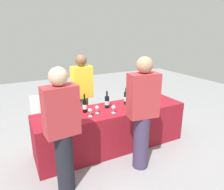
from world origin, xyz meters
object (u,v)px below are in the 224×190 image
Objects in this scene: wine_bottle_2 at (107,102)px; wine_bottle_3 at (126,98)px; wine_bottle_0 at (71,108)px; menu_board at (46,116)px; wine_glass_1 at (97,108)px; guest_0 at (62,128)px; wine_bottle_5 at (152,94)px; wine_glass_0 at (90,111)px; guest_1 at (142,111)px; wine_bottle_4 at (145,94)px; wine_bottle_1 at (85,106)px; server_pouring at (82,93)px; wine_glass_2 at (113,108)px.

wine_bottle_3 reaches higher than wine_bottle_2.
menu_board is at bearing 107.90° from wine_bottle_0.
wine_bottle_0 is 0.42m from wine_glass_1.
wine_bottle_5 is at bearing 16.72° from guest_0.
wine_bottle_3 reaches higher than wine_bottle_5.
guest_1 is at bearing -44.52° from wine_glass_0.
wine_bottle_0 is at bearing 133.52° from wine_glass_0.
wine_glass_0 is at bearing -166.94° from wine_bottle_4.
wine_glass_1 is 0.15× the size of menu_board.
guest_1 is at bearing -104.13° from wine_bottle_3.
wine_bottle_1 is (0.22, -0.05, 0.01)m from wine_bottle_0.
guest_0 reaches higher than wine_glass_1.
wine_bottle_1 reaches higher than wine_bottle_2.
wine_bottle_5 is at bearing -13.52° from wine_bottle_4.
wine_bottle_2 is 2.25× the size of wine_glass_0.
wine_bottle_2 is at bearing -178.08° from wine_bottle_5.
wine_bottle_3 is 0.20× the size of server_pouring.
wine_bottle_1 is at bearing 94.06° from wine_glass_0.
wine_glass_0 is at bearing -46.48° from wine_bottle_0.
guest_0 is 1.94× the size of menu_board.
menu_board is at bearing 156.25° from wine_bottle_5.
guest_1 reaches higher than server_pouring.
wine_glass_0 is 0.81m from server_pouring.
wine_bottle_0 is 0.23m from wine_bottle_1.
menu_board is (-0.91, 0.87, -0.42)m from wine_bottle_2.
wine_glass_1 is at bearing -24.83° from wine_bottle_0.
wine_bottle_0 is 0.97× the size of wine_bottle_4.
guest_0 is (-0.57, -0.53, 0.06)m from wine_glass_0.
wine_bottle_5 is 1.35m from server_pouring.
wine_glass_0 is 1.28m from menu_board.
guest_1 is at bearing -55.94° from wine_glass_1.
guest_1 is at bearing -77.28° from wine_bottle_2.
wine_glass_1 is at bearing 25.37° from wine_glass_0.
wine_bottle_0 is at bearing 168.23° from wine_bottle_1.
wine_bottle_0 is 1.16m from guest_1.
wine_bottle_2 is 0.62m from server_pouring.
guest_0 reaches higher than wine_bottle_4.
guest_0 is at bearing -142.06° from wine_bottle_2.
wine_glass_2 is (0.25, -0.11, -0.00)m from wine_glass_1.
guest_0 is 1.70m from menu_board.
wine_bottle_2 reaches higher than wine_glass_0.
wine_bottle_4 is 0.35× the size of menu_board.
wine_glass_1 is at bearing -168.71° from wine_bottle_4.
wine_bottle_0 is 0.95× the size of wine_bottle_5.
guest_0 is (-0.33, -0.78, 0.05)m from wine_bottle_0.
guest_1 reaches higher than guest_0.
wine_bottle_5 is at bearing 2.30° from wine_bottle_1.
wine_bottle_0 is 1.63m from wine_bottle_5.
wine_bottle_4 is 2.19× the size of wine_glass_0.
wine_bottle_1 is 2.45× the size of wine_glass_1.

